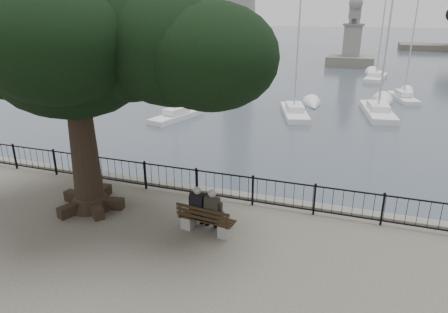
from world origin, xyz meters
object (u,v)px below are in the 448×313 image
at_px(person_left, 200,209).
at_px(person_right, 214,212).
at_px(bench, 206,223).
at_px(lion_monument, 351,48).
at_px(tree, 95,38).

xyz_separation_m(person_left, person_right, (0.47, -0.05, 0.00)).
distance_m(person_left, person_right, 0.47).
height_order(bench, person_right, person_right).
distance_m(person_right, lion_monument, 49.50).
bearing_deg(tree, person_left, -4.56).
height_order(person_left, lion_monument, lion_monument).
relative_size(person_right, tree, 0.14).
distance_m(bench, lion_monument, 49.59).
relative_size(bench, tree, 0.17).
relative_size(bench, lion_monument, 0.19).
distance_m(person_left, lion_monument, 49.47).
height_order(person_right, lion_monument, lion_monument).
bearing_deg(person_right, lion_monument, 88.17).
bearing_deg(person_left, person_right, -6.02).
bearing_deg(bench, lion_monument, 87.90).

